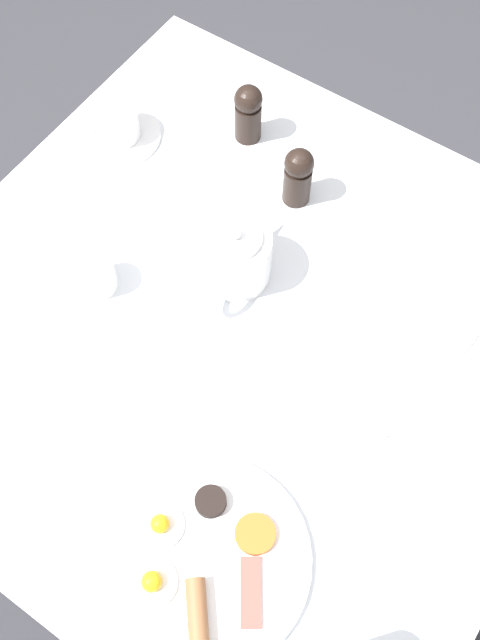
# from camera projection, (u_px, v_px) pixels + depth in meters

# --- Properties ---
(ground_plane) EXTENTS (8.00, 8.00, 0.00)m
(ground_plane) POSITION_uv_depth(u_px,v_px,m) (240.00, 467.00, 1.89)
(ground_plane) COLOR #333338
(table) EXTENTS (1.04, 1.04, 0.77)m
(table) POSITION_uv_depth(u_px,v_px,m) (240.00, 346.00, 1.27)
(table) COLOR silver
(table) RESTS_ON ground_plane
(breakfast_plate) EXTENTS (0.29, 0.29, 0.04)m
(breakfast_plate) POSITION_uv_depth(u_px,v_px,m) (203.00, 560.00, 1.02)
(breakfast_plate) COLOR white
(breakfast_plate) RESTS_ON table
(teapot_near) EXTENTS (0.11, 0.20, 0.13)m
(teapot_near) POSITION_uv_depth(u_px,v_px,m) (236.00, 257.00, 1.20)
(teapot_near) COLOR white
(teapot_near) RESTS_ON table
(teacup_with_saucer_left) EXTENTS (0.15, 0.15, 0.06)m
(teacup_with_saucer_left) POSITION_uv_depth(u_px,v_px,m) (117.00, 126.00, 1.36)
(teacup_with_saucer_left) COLOR white
(teacup_with_saucer_left) RESTS_ON table
(creamer_jug) EXTENTS (0.09, 0.06, 0.06)m
(creamer_jug) POSITION_uv_depth(u_px,v_px,m) (95.00, 275.00, 1.21)
(creamer_jug) COLOR white
(creamer_jug) RESTS_ON table
(pepper_grinder) EXTENTS (0.05, 0.05, 0.12)m
(pepper_grinder) POSITION_uv_depth(u_px,v_px,m) (298.00, 175.00, 1.27)
(pepper_grinder) COLOR black
(pepper_grinder) RESTS_ON table
(salt_grinder) EXTENTS (0.05, 0.05, 0.12)m
(salt_grinder) POSITION_uv_depth(u_px,v_px,m) (248.00, 112.00, 1.33)
(salt_grinder) COLOR black
(salt_grinder) RESTS_ON table
(knife_by_plate) EXTENTS (0.23, 0.05, 0.00)m
(knife_by_plate) POSITION_uv_depth(u_px,v_px,m) (328.00, 390.00, 1.15)
(knife_by_plate) COLOR silver
(knife_by_plate) RESTS_ON table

